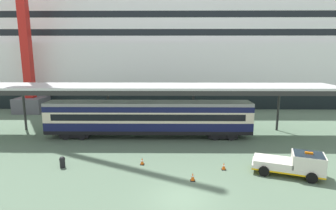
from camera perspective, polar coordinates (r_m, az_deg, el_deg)
ground_plane at (r=18.81m, az=2.77°, el=-19.11°), size 400.00×400.00×0.00m
cruise_ship at (r=63.38m, az=17.56°, el=11.60°), size 170.74×30.17×33.44m
platform_canopy at (r=30.40m, az=-4.10°, el=3.74°), size 42.00×5.83×5.91m
train_carriage at (r=30.60m, az=-4.08°, el=-2.64°), size 22.93×2.81×4.11m
service_truck at (r=23.65m, az=25.14°, el=-11.06°), size 5.58×3.68×2.02m
traffic_cone_near at (r=23.75m, az=-5.48°, el=-11.75°), size 0.36×0.36×0.61m
traffic_cone_mid at (r=20.98m, az=5.24°, el=-14.87°), size 0.36×0.36×0.63m
traffic_cone_far at (r=23.15m, az=11.71°, el=-12.55°), size 0.36×0.36×0.61m
quay_bollard at (r=24.65m, az=-21.43°, el=-11.07°), size 0.48×0.48×0.96m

